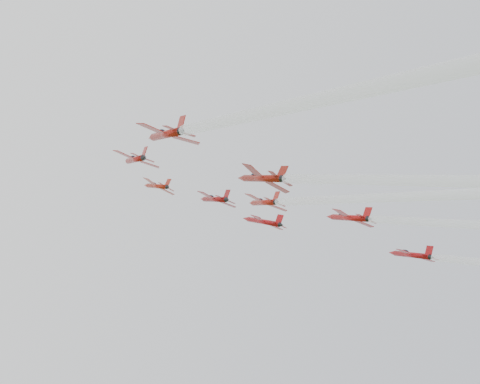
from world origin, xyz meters
TOP-DOWN VIEW (x-y plane):
  - jet_lead at (-3.52, 27.63)m, footprint 8.49×10.82m
  - jet_row2_left at (-17.80, 11.79)m, footprint 9.50×12.10m
  - jet_row2_center at (3.29, 14.86)m, footprint 9.42×12.00m
  - jet_row2_right at (16.97, 15.21)m, footprint 9.57×12.19m
  - jet_center at (3.40, -38.07)m, footprint 9.03×84.35m
  - jet_rear_farleft at (-25.73, -54.63)m, footprint 10.15×94.87m

SIDE VIEW (x-z plane):
  - jet_rear_farleft at x=-25.73m, z-range 83.78..142.20m
  - jet_center at x=3.40m, z-range 97.09..149.04m
  - jet_row2_left at x=-17.80m, z-range 149.52..157.42m
  - jet_row2_center at x=3.29m, z-range 151.42..159.25m
  - jet_row2_right at x=16.97m, z-range 151.57..159.53m
  - jet_lead at x=-3.52m, z-range 159.56..166.62m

